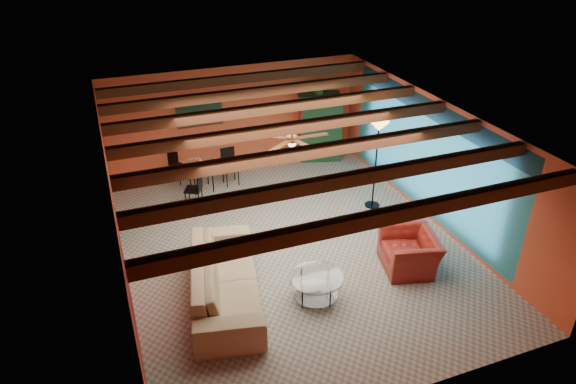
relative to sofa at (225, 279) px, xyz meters
name	(u,v)px	position (x,y,z in m)	size (l,w,h in m)	color
room	(290,137)	(1.66, 1.20, 1.94)	(6.52, 8.01, 2.71)	gray
sofa	(225,279)	(0.00, 0.00, 0.00)	(2.88, 1.13, 0.84)	#947F5F
armchair	(410,251)	(3.49, -0.36, -0.06)	(1.10, 0.96, 0.71)	maroon
coffee_table	(316,287)	(1.46, -0.57, -0.18)	(0.95, 0.95, 0.49)	white
dining_table	(201,173)	(0.49, 4.12, 0.04)	(1.79, 1.79, 0.93)	silver
armoire	(318,128)	(3.86, 4.79, 0.47)	(1.02, 0.50, 1.78)	maroon
floor_lamp	(376,165)	(4.00, 1.95, 0.62)	(0.43, 0.43, 2.09)	black
ceiling_fan	(292,139)	(1.66, 1.09, 1.94)	(1.50, 1.50, 0.44)	#472614
painting	(200,112)	(0.76, 5.05, 1.23)	(1.05, 0.03, 0.65)	black
potted_plant	(319,87)	(3.86, 4.79, 1.58)	(0.40, 0.35, 0.44)	#26661E
vase	(199,152)	(0.49, 4.12, 0.60)	(0.17, 0.17, 0.17)	orange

